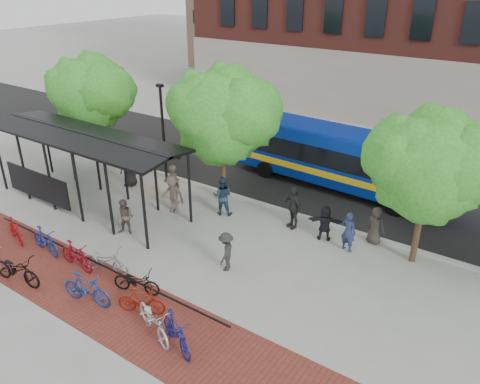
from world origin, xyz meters
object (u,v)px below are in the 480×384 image
Objects in this scene: bus_shelter at (82,144)px; pedestrian_2 at (223,196)px; bike_5 at (76,256)px; pedestrian_8 at (125,217)px; tree_a at (91,90)px; bike_3 at (45,241)px; bike_1 at (15,230)px; bike_8 at (137,281)px; pedestrian_9 at (226,252)px; pedestrian_4 at (293,207)px; pedestrian_7 at (348,232)px; bus at (338,155)px; tree_b at (225,112)px; pedestrian_5 at (325,223)px; pedestrian_6 at (376,225)px; bike_7 at (87,289)px; lamp_post_left at (163,131)px; bike_6 at (105,260)px; bike_11 at (176,332)px; bike_4 at (16,269)px; pedestrian_0 at (129,168)px; bike_10 at (154,320)px; pedestrian_3 at (173,194)px; tree_c at (433,163)px; bike_9 at (141,301)px; pedestrian_1 at (174,184)px.

pedestrian_2 is (5.85, 2.73, -2.08)m from bus_shelter.
bike_5 is 1.15× the size of pedestrian_8.
tree_a is 10.31m from bike_3.
bike_1 is 0.95× the size of bike_3.
pedestrian_9 reaches higher than bike_8.
pedestrian_4 is 2.72m from pedestrian_7.
pedestrian_9 is at bearing -88.99° from bus.
bike_1 is (0.29, -4.02, -2.49)m from bus_shelter.
tree_b is at bearing -84.73° from pedestrian_2.
bike_1 is at bearing 95.83° from bike_5.
bus is 7.44× the size of pedestrian_5.
pedestrian_6 reaches higher than bike_3.
tree_a reaches higher than bus.
pedestrian_7 reaches higher than bike_7.
pedestrian_5 is (8.59, 7.14, 0.22)m from bike_3.
pedestrian_7 is (-0.68, -1.16, 0.05)m from pedestrian_6.
pedestrian_5 reaches higher than bike_1.
tree_a is 1.21× the size of lamp_post_left.
bike_6 is (8.78, -7.23, -3.73)m from tree_a.
bike_5 is at bearing 104.50° from bike_11.
tree_b is 8.60m from bike_8.
bike_6 is 2.80m from pedestrian_8.
pedestrian_5 is (7.68, 8.93, 0.20)m from bike_4.
tree_a is 15.91m from pedestrian_7.
pedestrian_8 is (-5.33, -9.46, -0.95)m from bus.
lamp_post_left is 8.67m from bike_5.
bike_8 is 9.24m from pedestrian_0.
bike_5 is 5.58m from pedestrian_9.
pedestrian_5 reaches higher than bike_10.
pedestrian_8 is at bearing -115.76° from pedestrian_4.
tree_b is 3.49× the size of pedestrian_3.
bike_6 is at bearing -141.91° from tree_c.
pedestrian_6 reaches higher than bike_1.
bus reaches higher than bike_11.
bike_11 is at bearing -26.28° from bus_shelter.
bike_6 is 1.03× the size of bike_11.
pedestrian_0 is (-14.23, -1.26, -3.10)m from tree_c.
pedestrian_1 is (-4.54, 6.69, 0.47)m from bike_9.
bike_5 is 0.93× the size of bike_7.
bike_6 is at bearing 92.22° from bike_10.
pedestrian_7 reaches higher than bike_4.
tree_c is 3.19× the size of pedestrian_3.
bike_7 is 1.97m from bike_9.
bus_shelter is at bearing 18.70° from bike_4.
pedestrian_7 is (9.70, 6.89, 0.31)m from bike_3.
pedestrian_0 is at bearing 30.28° from bike_8.
tree_b is at bearing 0.00° from tree_a.
pedestrian_0 is at bearing -127.25° from lamp_post_left.
pedestrian_0 reaches higher than pedestrian_2.
bike_10 is (8.80, -4.78, -2.45)m from bus_shelter.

